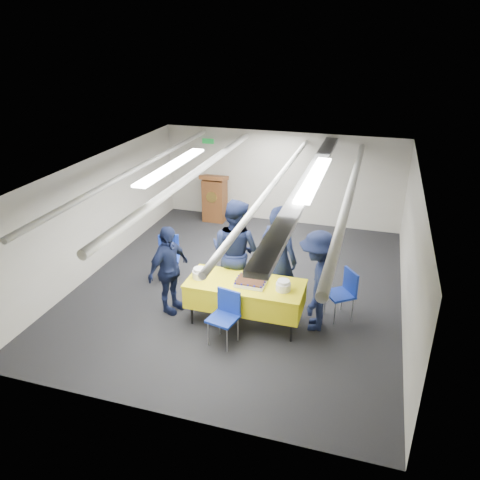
{
  "coord_description": "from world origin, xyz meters",
  "views": [
    {
      "loc": [
        2.28,
        -7.6,
        4.56
      ],
      "look_at": [
        0.05,
        -0.2,
        1.05
      ],
      "focal_mm": 35.0,
      "sensor_mm": 36.0,
      "label": 1
    }
  ],
  "objects_px": {
    "podium": "(215,198)",
    "sailor_b": "(235,251)",
    "sailor_d": "(317,281)",
    "chair_near": "(226,312)",
    "chair_left": "(169,253)",
    "chair_right": "(344,289)",
    "serving_table": "(245,294)",
    "sheet_cake": "(251,282)",
    "sailor_a": "(278,259)",
    "sailor_c": "(169,270)"
  },
  "relations": [
    {
      "from": "chair_near",
      "to": "chair_left",
      "type": "height_order",
      "value": "same"
    },
    {
      "from": "chair_left",
      "to": "sailor_b",
      "type": "xyz_separation_m",
      "value": [
        1.5,
        -0.43,
        0.43
      ]
    },
    {
      "from": "podium",
      "to": "sailor_b",
      "type": "bearing_deg",
      "value": -65.04
    },
    {
      "from": "serving_table",
      "to": "chair_near",
      "type": "xyz_separation_m",
      "value": [
        -0.15,
        -0.56,
        -0.03
      ]
    },
    {
      "from": "serving_table",
      "to": "sailor_d",
      "type": "bearing_deg",
      "value": 11.57
    },
    {
      "from": "serving_table",
      "to": "sheet_cake",
      "type": "distance_m",
      "value": 0.27
    },
    {
      "from": "chair_near",
      "to": "chair_right",
      "type": "relative_size",
      "value": 1.0
    },
    {
      "from": "sheet_cake",
      "to": "sailor_d",
      "type": "xyz_separation_m",
      "value": [
        1.04,
        0.25,
        0.04
      ]
    },
    {
      "from": "podium",
      "to": "sailor_c",
      "type": "distance_m",
      "value": 4.3
    },
    {
      "from": "chair_right",
      "to": "sailor_c",
      "type": "height_order",
      "value": "sailor_c"
    },
    {
      "from": "chair_left",
      "to": "sailor_b",
      "type": "relative_size",
      "value": 0.45
    },
    {
      "from": "sheet_cake",
      "to": "sailor_d",
      "type": "distance_m",
      "value": 1.07
    },
    {
      "from": "podium",
      "to": "sailor_d",
      "type": "bearing_deg",
      "value": -51.65
    },
    {
      "from": "podium",
      "to": "sailor_b",
      "type": "xyz_separation_m",
      "value": [
        1.66,
        -3.56,
        0.35
      ]
    },
    {
      "from": "chair_left",
      "to": "sailor_a",
      "type": "relative_size",
      "value": 0.45
    },
    {
      "from": "sheet_cake",
      "to": "sailor_b",
      "type": "relative_size",
      "value": 0.26
    },
    {
      "from": "chair_left",
      "to": "chair_near",
      "type": "bearing_deg",
      "value": -43.92
    },
    {
      "from": "sailor_a",
      "to": "sailor_c",
      "type": "bearing_deg",
      "value": 39.49
    },
    {
      "from": "chair_near",
      "to": "sailor_a",
      "type": "relative_size",
      "value": 0.45
    },
    {
      "from": "chair_left",
      "to": "sailor_a",
      "type": "xyz_separation_m",
      "value": [
        2.3,
        -0.48,
        0.43
      ]
    },
    {
      "from": "sheet_cake",
      "to": "chair_near",
      "type": "height_order",
      "value": "chair_near"
    },
    {
      "from": "chair_near",
      "to": "sailor_b",
      "type": "height_order",
      "value": "sailor_b"
    },
    {
      "from": "serving_table",
      "to": "podium",
      "type": "xyz_separation_m",
      "value": [
        -2.04,
        4.25,
        0.05
      ]
    },
    {
      "from": "sailor_a",
      "to": "sailor_b",
      "type": "xyz_separation_m",
      "value": [
        -0.79,
        0.06,
        0.0
      ]
    },
    {
      "from": "sheet_cake",
      "to": "sailor_c",
      "type": "bearing_deg",
      "value": 179.38
    },
    {
      "from": "podium",
      "to": "sailor_d",
      "type": "xyz_separation_m",
      "value": [
        3.18,
        -4.02,
        0.24
      ]
    },
    {
      "from": "chair_right",
      "to": "serving_table",
      "type": "bearing_deg",
      "value": -156.74
    },
    {
      "from": "podium",
      "to": "chair_near",
      "type": "relative_size",
      "value": 1.44
    },
    {
      "from": "sheet_cake",
      "to": "chair_right",
      "type": "xyz_separation_m",
      "value": [
        1.46,
        0.68,
        -0.28
      ]
    },
    {
      "from": "sailor_b",
      "to": "chair_near",
      "type": "bearing_deg",
      "value": 114.79
    },
    {
      "from": "chair_left",
      "to": "podium",
      "type": "bearing_deg",
      "value": 92.82
    },
    {
      "from": "sailor_a",
      "to": "podium",
      "type": "bearing_deg",
      "value": -35.87
    },
    {
      "from": "sailor_b",
      "to": "sailor_d",
      "type": "distance_m",
      "value": 1.59
    },
    {
      "from": "sailor_d",
      "to": "chair_near",
      "type": "bearing_deg",
      "value": -60.51
    },
    {
      "from": "serving_table",
      "to": "chair_left",
      "type": "bearing_deg",
      "value": 149.52
    },
    {
      "from": "sailor_c",
      "to": "serving_table",
      "type": "bearing_deg",
      "value": -72.7
    },
    {
      "from": "podium",
      "to": "sailor_a",
      "type": "relative_size",
      "value": 0.65
    },
    {
      "from": "serving_table",
      "to": "sailor_b",
      "type": "height_order",
      "value": "sailor_b"
    },
    {
      "from": "chair_near",
      "to": "serving_table",
      "type": "bearing_deg",
      "value": 74.54
    },
    {
      "from": "chair_right",
      "to": "sailor_b",
      "type": "relative_size",
      "value": 0.45
    },
    {
      "from": "serving_table",
      "to": "sailor_d",
      "type": "relative_size",
      "value": 1.13
    },
    {
      "from": "sailor_c",
      "to": "chair_left",
      "type": "bearing_deg",
      "value": 42.8
    },
    {
      "from": "serving_table",
      "to": "sailor_a",
      "type": "distance_m",
      "value": 0.85
    },
    {
      "from": "podium",
      "to": "sailor_d",
      "type": "relative_size",
      "value": 0.73
    },
    {
      "from": "chair_near",
      "to": "chair_left",
      "type": "relative_size",
      "value": 1.0
    },
    {
      "from": "sailor_b",
      "to": "sailor_c",
      "type": "xyz_separation_m",
      "value": [
        -0.98,
        -0.68,
        -0.17
      ]
    },
    {
      "from": "sheet_cake",
      "to": "chair_right",
      "type": "height_order",
      "value": "chair_right"
    },
    {
      "from": "serving_table",
      "to": "sailor_a",
      "type": "xyz_separation_m",
      "value": [
        0.41,
        0.63,
        0.4
      ]
    },
    {
      "from": "podium",
      "to": "chair_near",
      "type": "height_order",
      "value": "podium"
    },
    {
      "from": "chair_right",
      "to": "chair_left",
      "type": "relative_size",
      "value": 1.0
    }
  ]
}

